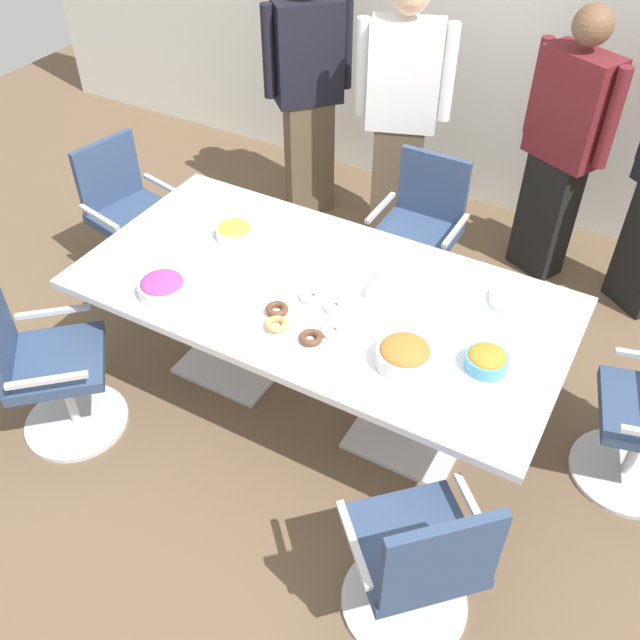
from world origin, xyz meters
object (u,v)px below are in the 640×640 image
Objects in this scene: person_standing_2 at (562,147)px; snack_bowl_chips_yellow at (235,231)px; snack_bowl_chips_orange at (487,360)px; snack_bowl_candy_mix at (162,286)px; person_standing_0 at (308,90)px; snack_bowl_pretzels at (405,354)px; plate_stack at (514,300)px; office_chair_2 at (48,371)px; napkin_pile at (394,289)px; person_standing_1 at (402,114)px; office_chair_3 at (417,565)px; conference_table at (320,309)px; office_chair_0 at (418,238)px; donut_platter at (307,318)px; office_chair_1 at (132,221)px.

person_standing_2 is 2.05m from snack_bowl_chips_yellow.
snack_bowl_candy_mix is at bearing -169.53° from snack_bowl_chips_orange.
snack_bowl_chips_orange is 1.55m from snack_bowl_candy_mix.
person_standing_0 is 1.03× the size of person_standing_2.
snack_bowl_chips_yellow is at bearing 159.86° from snack_bowl_pretzels.
office_chair_2 is at bearing -147.57° from plate_stack.
napkin_pile is (1.34, -1.50, -0.14)m from person_standing_0.
person_standing_1 is at bearing 32.67° from person_standing_2.
person_standing_1 is at bearing 78.34° from snack_bowl_chips_yellow.
snack_bowl_chips_orange reaches higher than plate_stack.
person_standing_2 reaches higher than office_chair_3.
office_chair_2 is (-1.07, -0.86, -0.22)m from conference_table.
person_standing_0 is 7.14× the size of snack_bowl_pretzels.
snack_bowl_pretzels reaches higher than napkin_pile.
person_standing_2 is at bearing 86.49° from snack_bowl_pretzels.
office_chair_0 is 0.53× the size of person_standing_2.
office_chair_2 is 0.74m from snack_bowl_candy_mix.
person_standing_1 is at bearing 114.99° from snack_bowl_pretzels.
conference_table is at bearing -156.45° from napkin_pile.
person_standing_0 is at bearing 145.63° from plate_stack.
snack_bowl_chips_orange is at bearing 121.43° from person_standing_2.
person_standing_1 reaches higher than napkin_pile.
office_chair_3 is 0.52× the size of person_standing_1.
office_chair_0 is at bearing 86.02° from conference_table.
person_standing_1 is at bearing 124.57° from snack_bowl_chips_orange.
office_chair_0 is 0.83m from person_standing_1.
snack_bowl_chips_yellow is at bearing 149.54° from donut_platter.
person_standing_1 reaches higher than snack_bowl_chips_yellow.
snack_bowl_chips_orange is (2.48, -0.50, 0.39)m from office_chair_1.
donut_platter is 1.68× the size of plate_stack.
plate_stack is at bearing 99.26° from person_standing_0.
snack_bowl_pretzels is at bearing -25.29° from conference_table.
office_chair_3 is 3.88× the size of snack_bowl_candy_mix.
person_standing_0 reaches higher than snack_bowl_chips_yellow.
snack_bowl_candy_mix is (-0.03, -0.56, 0.00)m from snack_bowl_chips_yellow.
person_standing_2 reaches higher than donut_platter.
office_chair_0 is 3.84× the size of plate_stack.
snack_bowl_chips_yellow is 1.26m from snack_bowl_pretzels.
donut_platter is (-0.51, 0.04, -0.04)m from snack_bowl_pretzels.
office_chair_3 is at bearing 81.08° from person_standing_0.
office_chair_3 is (0.87, -2.02, 0.00)m from office_chair_0.
office_chair_0 is 0.52× the size of person_standing_0.
person_standing_0 reaches higher than office_chair_0.
snack_bowl_pretzels is at bearing -4.07° from donut_platter.
office_chair_1 is 1.86m from person_standing_1.
donut_platter is (-0.02, -1.33, 0.36)m from office_chair_0.
plate_stack is (1.47, 0.20, -0.03)m from snack_bowl_chips_yellow.
donut_platter is (0.06, -0.23, 0.14)m from conference_table.
napkin_pile is (1.40, 1.00, 0.38)m from office_chair_2.
person_standing_1 is 4.42× the size of donut_platter.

